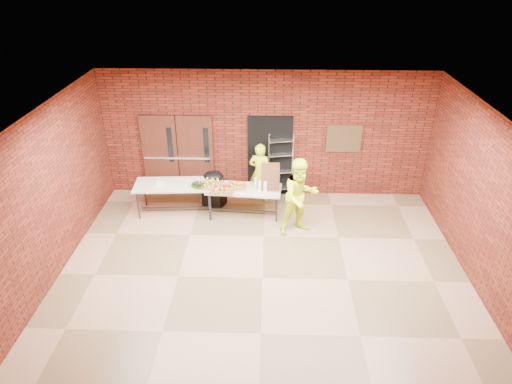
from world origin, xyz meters
TOP-DOWN VIEW (x-y plane):
  - room at (0.00, 0.00)m, footprint 8.08×7.08m
  - double_doors at (-2.20, 3.44)m, footprint 1.78×0.12m
  - dark_doorway at (0.10, 3.46)m, footprint 1.10×0.06m
  - bronze_plaque at (1.90, 3.45)m, footprint 0.85×0.04m
  - wire_rack at (0.37, 3.32)m, footprint 0.64×0.32m
  - table_left at (-2.12, 2.42)m, footprint 1.93×0.90m
  - table_right at (-0.49, 2.36)m, footprint 1.78×0.86m
  - basket_bananas at (-1.21, 2.30)m, footprint 0.49×0.38m
  - basket_oranges at (-0.66, 2.38)m, footprint 0.40×0.31m
  - basket_apples at (-0.97, 2.17)m, footprint 0.48×0.37m
  - muffin_tray at (-1.51, 2.36)m, footprint 0.43×0.43m
  - napkin_box at (-2.45, 2.37)m, footprint 0.18×0.12m
  - coffee_dispenser at (0.12, 2.43)m, footprint 0.42×0.38m
  - cup_stack_front at (-0.12, 2.26)m, footprint 0.08×0.08m
  - cup_stack_mid at (0.01, 2.23)m, footprint 0.09×0.09m
  - cup_stack_back at (-0.21, 2.42)m, footprint 0.08×0.08m
  - covered_grill at (-1.25, 2.84)m, footprint 0.61×0.56m
  - volunteer_woman at (-0.13, 3.10)m, footprint 0.63×0.49m
  - volunteer_man at (0.78, 1.70)m, footprint 1.06×0.96m

SIDE VIEW (x-z plane):
  - covered_grill at x=-1.25m, z-range 0.00..0.91m
  - table_right at x=-0.49m, z-range 0.30..1.01m
  - table_left at x=-2.12m, z-range 0.32..1.09m
  - basket_oranges at x=-0.66m, z-range 0.70..0.83m
  - volunteer_woman at x=-0.13m, z-range 0.00..1.53m
  - basket_apples at x=-0.97m, z-range 0.70..0.85m
  - basket_bananas at x=-1.21m, z-range 0.70..0.85m
  - napkin_box at x=-2.45m, z-range 0.77..0.83m
  - muffin_tray at x=-1.51m, z-range 0.77..0.87m
  - cup_stack_back at x=-0.21m, z-range 0.71..0.95m
  - cup_stack_front at x=-0.12m, z-range 0.71..0.96m
  - wire_rack at x=0.37m, z-range 0.00..1.67m
  - cup_stack_mid at x=0.01m, z-range 0.71..0.97m
  - volunteer_man at x=0.78m, z-range 0.00..1.77m
  - coffee_dispenser at x=0.12m, z-range 0.71..1.27m
  - dark_doorway at x=0.10m, z-range 0.00..2.10m
  - double_doors at x=-2.20m, z-range 0.00..2.10m
  - bronze_plaque at x=1.90m, z-range 1.20..1.90m
  - room at x=0.00m, z-range -0.04..3.24m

